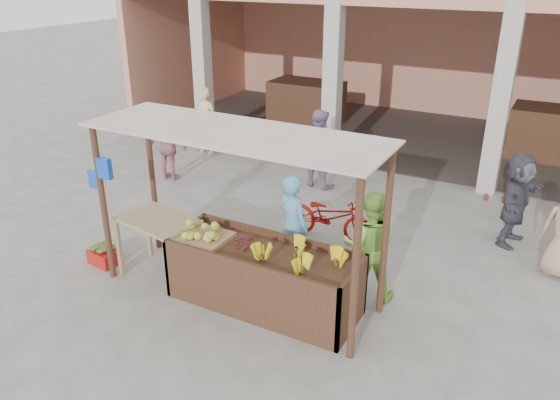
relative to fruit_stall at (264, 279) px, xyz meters
The scene contains 19 objects.
ground 0.64m from the fruit_stall, behind, with size 60.00×60.00×0.00m, color slate.
market_building 9.23m from the fruit_stall, 92.86° to the left, with size 14.40×6.40×4.20m.
fruit_stall is the anchor object (origin of this frame).
stall_awning 1.66m from the fruit_stall, behind, with size 4.09×1.35×2.39m.
banana_heap 0.71m from the fruit_stall, ahead, with size 1.00×0.54×0.18m, color yellow, non-canonical shape.
melon_tray 1.05m from the fruit_stall, behind, with size 0.71×0.62×0.19m.
berry_heap 0.56m from the fruit_stall, 169.29° to the left, with size 0.42×0.34×0.13m, color maroon.
side_table 1.80m from the fruit_stall, behind, with size 1.23×0.93×0.91m.
papaya_pile 1.86m from the fruit_stall, behind, with size 0.71×0.41×0.20m, color #51882C, non-canonical shape.
red_crate 2.76m from the fruit_stall, behind, with size 0.45×0.33×0.24m, color #B31813.
plantain_bundle 2.75m from the fruit_stall, behind, with size 0.36×0.25×0.07m, color #597F2E, non-canonical shape.
produce_sacks 5.64m from the fruit_stall, 66.56° to the left, with size 0.75×0.46×0.57m.
vendor_blue 1.04m from the fruit_stall, 92.60° to the left, with size 0.63×0.46×1.67m, color #65BAE6.
vendor_green 1.52m from the fruit_stall, 37.28° to the left, with size 0.80×0.46×1.67m, color #91CE4D.
motorcycle 2.17m from the fruit_stall, 89.56° to the left, with size 1.71×0.59×0.90m, color #940A06.
shopper_b 5.16m from the fruit_stall, 143.06° to the left, with size 0.92×0.49×1.57m, color #CE7E92.
shopper_d 4.46m from the fruit_stall, 52.30° to the left, with size 1.54×0.63×1.66m, color #44424E.
shopper_e 6.64m from the fruit_stall, 132.12° to the left, with size 0.62×0.47×1.68m, color #F9C892.
shopper_f 4.49m from the fruit_stall, 105.45° to the left, with size 0.87×0.50×1.78m, color #937CA2.
Camera 1 is at (3.70, -5.43, 4.36)m, focal length 35.00 mm.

